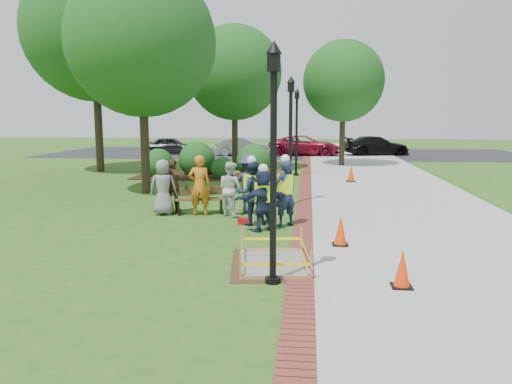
# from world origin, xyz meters

# --- Properties ---
(ground) EXTENTS (100.00, 100.00, 0.00)m
(ground) POSITION_xyz_m (0.00, 0.00, 0.00)
(ground) COLOR #285116
(ground) RESTS_ON ground
(sidewalk) EXTENTS (6.00, 60.00, 0.02)m
(sidewalk) POSITION_xyz_m (5.00, 10.00, 0.01)
(sidewalk) COLOR #9E9E99
(sidewalk) RESTS_ON ground
(brick_edging) EXTENTS (0.50, 60.00, 0.03)m
(brick_edging) POSITION_xyz_m (1.75, 10.00, 0.01)
(brick_edging) COLOR maroon
(brick_edging) RESTS_ON ground
(mulch_bed) EXTENTS (7.00, 3.00, 0.05)m
(mulch_bed) POSITION_xyz_m (-3.00, 12.00, 0.02)
(mulch_bed) COLOR #381E0F
(mulch_bed) RESTS_ON ground
(parking_lot) EXTENTS (36.00, 12.00, 0.01)m
(parking_lot) POSITION_xyz_m (0.00, 27.00, 0.00)
(parking_lot) COLOR black
(parking_lot) RESTS_ON ground
(wet_concrete_pad) EXTENTS (1.95, 2.48, 0.55)m
(wet_concrete_pad) POSITION_xyz_m (1.19, -1.91, 0.23)
(wet_concrete_pad) COLOR #47331E
(wet_concrete_pad) RESTS_ON ground
(bench_near) EXTENTS (1.56, 0.84, 0.80)m
(bench_near) POSITION_xyz_m (-1.43, 3.07, 0.26)
(bench_near) COLOR brown
(bench_near) RESTS_ON ground
(bench_far) EXTENTS (1.48, 0.90, 0.76)m
(bench_far) POSITION_xyz_m (0.07, 8.98, 0.24)
(bench_far) COLOR brown
(bench_far) RESTS_ON ground
(cone_front) EXTENTS (0.36, 0.36, 0.71)m
(cone_front) POSITION_xyz_m (3.52, -3.04, 0.34)
(cone_front) COLOR black
(cone_front) RESTS_ON ground
(cone_back) EXTENTS (0.37, 0.37, 0.72)m
(cone_back) POSITION_xyz_m (2.62, -0.28, 0.35)
(cone_back) COLOR black
(cone_back) RESTS_ON ground
(cone_far) EXTENTS (0.40, 0.40, 0.79)m
(cone_far) POSITION_xyz_m (3.77, 10.86, 0.38)
(cone_far) COLOR black
(cone_far) RESTS_ON ground
(toolbox) EXTENTS (0.40, 0.29, 0.18)m
(toolbox) POSITION_xyz_m (0.13, 1.74, 0.09)
(toolbox) COLOR #A00D0C
(toolbox) RESTS_ON ground
(lamp_near) EXTENTS (0.28, 0.28, 4.26)m
(lamp_near) POSITION_xyz_m (1.25, -3.00, 2.48)
(lamp_near) COLOR black
(lamp_near) RESTS_ON ground
(lamp_mid) EXTENTS (0.28, 0.28, 4.26)m
(lamp_mid) POSITION_xyz_m (1.25, 5.00, 2.48)
(lamp_mid) COLOR black
(lamp_mid) RESTS_ON ground
(lamp_far) EXTENTS (0.28, 0.28, 4.26)m
(lamp_far) POSITION_xyz_m (1.25, 13.00, 2.48)
(lamp_far) COLOR black
(lamp_far) RESTS_ON ground
(tree_left) EXTENTS (5.56, 5.56, 8.46)m
(tree_left) POSITION_xyz_m (-4.38, 6.87, 5.67)
(tree_left) COLOR #3D2D1E
(tree_left) RESTS_ON ground
(tree_back) EXTENTS (5.02, 5.02, 7.70)m
(tree_back) POSITION_xyz_m (-2.12, 15.14, 5.18)
(tree_back) COLOR #3D2D1E
(tree_back) RESTS_ON ground
(tree_right) EXTENTS (4.69, 4.69, 7.25)m
(tree_right) POSITION_xyz_m (3.80, 18.12, 4.90)
(tree_right) COLOR #3D2D1E
(tree_right) RESTS_ON ground
(tree_far) EXTENTS (7.14, 7.14, 10.78)m
(tree_far) POSITION_xyz_m (-9.15, 13.70, 7.19)
(tree_far) COLOR #3D2D1E
(tree_far) RESTS_ON ground
(shrub_a) EXTENTS (1.48, 1.48, 1.48)m
(shrub_a) POSITION_xyz_m (-5.40, 11.85, 0.00)
(shrub_a) COLOR #144818
(shrub_a) RESTS_ON ground
(shrub_b) EXTENTS (1.80, 1.80, 1.80)m
(shrub_b) POSITION_xyz_m (-3.67, 12.65, 0.00)
(shrub_b) COLOR #144818
(shrub_b) RESTS_ON ground
(shrub_c) EXTENTS (1.10, 1.10, 1.10)m
(shrub_c) POSITION_xyz_m (-2.16, 11.40, 0.00)
(shrub_c) COLOR #144818
(shrub_c) RESTS_ON ground
(shrub_d) EXTENTS (1.69, 1.69, 1.69)m
(shrub_d) POSITION_xyz_m (-0.84, 12.71, 0.00)
(shrub_d) COLOR #144818
(shrub_d) RESTS_ON ground
(shrub_e) EXTENTS (1.03, 1.03, 1.03)m
(shrub_e) POSITION_xyz_m (-3.31, 13.15, 0.00)
(shrub_e) COLOR #144818
(shrub_e) RESTS_ON ground
(casual_person_a) EXTENTS (0.60, 0.46, 1.68)m
(casual_person_a) POSITION_xyz_m (-2.49, 2.82, 0.84)
(casual_person_a) COLOR gray
(casual_person_a) RESTS_ON ground
(casual_person_b) EXTENTS (0.63, 0.45, 1.82)m
(casual_person_b) POSITION_xyz_m (-1.38, 2.87, 0.91)
(casual_person_b) COLOR orange
(casual_person_b) RESTS_ON ground
(casual_person_c) EXTENTS (0.62, 0.58, 1.63)m
(casual_person_c) POSITION_xyz_m (-0.44, 2.85, 0.82)
(casual_person_c) COLOR silver
(casual_person_c) RESTS_ON ground
(casual_person_d) EXTENTS (0.59, 0.44, 1.66)m
(casual_person_d) POSITION_xyz_m (-2.27, 3.17, 0.83)
(casual_person_d) COLOR brown
(casual_person_d) RESTS_ON ground
(casual_person_e) EXTENTS (0.65, 0.49, 1.81)m
(casual_person_e) POSITION_xyz_m (0.05, 3.33, 0.91)
(casual_person_e) COLOR #303255
(casual_person_e) RESTS_ON ground
(hivis_worker_a) EXTENTS (0.61, 0.57, 1.76)m
(hivis_worker_a) POSITION_xyz_m (0.70, 1.04, 0.88)
(hivis_worker_a) COLOR #192441
(hivis_worker_a) RESTS_ON ground
(hivis_worker_b) EXTENTS (0.69, 0.64, 1.96)m
(hivis_worker_b) POSITION_xyz_m (1.24, 1.66, 0.97)
(hivis_worker_b) COLOR #1C264A
(hivis_worker_b) RESTS_ON ground
(hivis_worker_c) EXTENTS (0.65, 0.52, 1.91)m
(hivis_worker_c) POSITION_xyz_m (0.32, 1.74, 0.95)
(hivis_worker_c) COLOR #182740
(hivis_worker_c) RESTS_ON ground
(parked_car_a) EXTENTS (2.23, 4.46, 1.41)m
(parked_car_a) POSITION_xyz_m (-8.52, 25.42, 0.00)
(parked_car_a) COLOR #252527
(parked_car_a) RESTS_ON ground
(parked_car_b) EXTENTS (2.00, 4.46, 1.44)m
(parked_car_b) POSITION_xyz_m (-2.92, 24.52, 0.00)
(parked_car_b) COLOR #97979B
(parked_car_b) RESTS_ON ground
(parked_car_c) EXTENTS (2.18, 4.89, 1.58)m
(parked_car_c) POSITION_xyz_m (1.55, 25.27, 0.00)
(parked_car_c) COLOR maroon
(parked_car_c) RESTS_ON ground
(parked_car_d) EXTENTS (3.03, 4.99, 1.52)m
(parked_car_d) POSITION_xyz_m (6.83, 25.94, 0.00)
(parked_car_d) COLOR black
(parked_car_d) RESTS_ON ground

